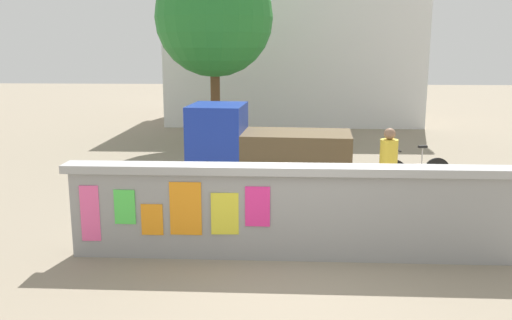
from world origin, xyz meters
name	(u,v)px	position (x,y,z in m)	size (l,w,h in m)	color
ground	(289,155)	(0.00, 8.00, 0.00)	(60.00, 60.00, 0.00)	gray
poster_wall	(293,211)	(-0.01, 0.00, 0.74)	(6.84, 0.42, 1.43)	gray
auto_rickshaw_truck	(261,147)	(-0.66, 4.33, 0.90)	(3.69, 1.74, 1.85)	black
motorcycle	(342,206)	(0.86, 1.24, 0.46)	(1.89, 0.62, 0.87)	black
bicycle_near	(415,171)	(2.81, 4.36, 0.36)	(1.67, 0.54, 0.95)	black
person_walking	(388,161)	(1.85, 2.52, 0.99)	(0.38, 0.38, 1.62)	purple
tree_roadside	(214,18)	(-2.31, 9.21, 3.97)	(3.58, 3.58, 5.77)	brown
building_background	(293,41)	(0.20, 16.38, 3.36)	(10.39, 6.62, 6.68)	silver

